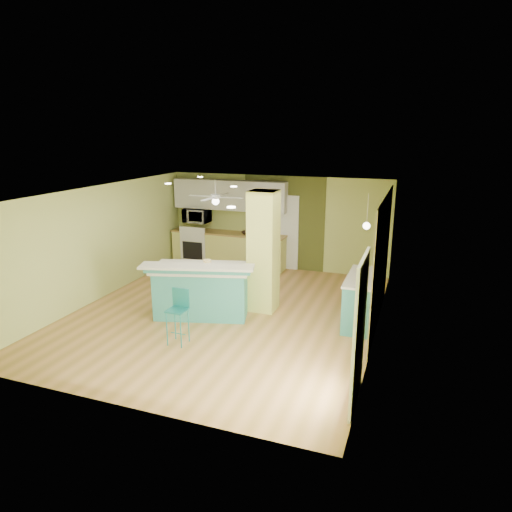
% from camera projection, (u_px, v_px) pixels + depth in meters
% --- Properties ---
extents(floor, '(6.00, 7.00, 0.01)m').
position_uv_depth(floor, '(226.00, 313.00, 9.42)').
color(floor, '#A67A3A').
rests_on(floor, ground).
extents(ceiling, '(6.00, 7.00, 0.01)m').
position_uv_depth(ceiling, '(223.00, 192.00, 8.75)').
color(ceiling, white).
rests_on(ceiling, wall_back).
extents(wall_back, '(6.00, 0.01, 2.50)m').
position_uv_depth(wall_back, '(277.00, 222.00, 12.26)').
color(wall_back, '#BCC86B').
rests_on(wall_back, floor).
extents(wall_front, '(6.00, 0.01, 2.50)m').
position_uv_depth(wall_front, '(116.00, 322.00, 5.91)').
color(wall_front, '#BCC86B').
rests_on(wall_front, floor).
extents(wall_left, '(0.01, 7.00, 2.50)m').
position_uv_depth(wall_left, '(100.00, 243.00, 10.07)').
color(wall_left, '#BCC86B').
rests_on(wall_left, floor).
extents(wall_right, '(0.01, 7.00, 2.50)m').
position_uv_depth(wall_right, '(379.00, 270.00, 8.10)').
color(wall_right, '#BCC86B').
rests_on(wall_right, floor).
extents(wood_panel, '(0.02, 3.40, 2.50)m').
position_uv_depth(wood_panel, '(382.00, 261.00, 8.64)').
color(wood_panel, '#8C7A50').
rests_on(wood_panel, floor).
extents(olive_accent, '(2.20, 0.02, 2.50)m').
position_uv_depth(olive_accent, '(284.00, 223.00, 12.18)').
color(olive_accent, '#4D5221').
rests_on(olive_accent, floor).
extents(interior_door, '(0.82, 0.05, 2.00)m').
position_uv_depth(interior_door, '(284.00, 232.00, 12.22)').
color(interior_door, white).
rests_on(interior_door, floor).
extents(french_door, '(0.04, 1.08, 2.10)m').
position_uv_depth(french_door, '(359.00, 332.00, 6.08)').
color(french_door, white).
rests_on(french_door, floor).
extents(column, '(0.55, 0.55, 2.50)m').
position_uv_depth(column, '(263.00, 252.00, 9.32)').
color(column, '#CED563').
rests_on(column, floor).
extents(kitchen_run, '(3.25, 0.63, 0.94)m').
position_uv_depth(kitchen_run, '(229.00, 249.00, 12.62)').
color(kitchen_run, '#D8DA72').
rests_on(kitchen_run, floor).
extents(stove, '(0.76, 0.66, 1.08)m').
position_uv_depth(stove, '(198.00, 247.00, 12.92)').
color(stove, white).
rests_on(stove, floor).
extents(upper_cabinets, '(3.20, 0.34, 0.80)m').
position_uv_depth(upper_cabinets, '(229.00, 195.00, 12.33)').
color(upper_cabinets, silver).
rests_on(upper_cabinets, wall_back).
extents(microwave, '(0.70, 0.48, 0.39)m').
position_uv_depth(microwave, '(197.00, 216.00, 12.69)').
color(microwave, silver).
rests_on(microwave, wall_back).
extents(ceiling_fan, '(1.41, 1.41, 0.61)m').
position_uv_depth(ceiling_fan, '(216.00, 197.00, 11.03)').
color(ceiling_fan, white).
rests_on(ceiling_fan, ceiling).
extents(pendant_lamp, '(0.14, 0.14, 0.69)m').
position_uv_depth(pendant_lamp, '(367.00, 226.00, 8.72)').
color(pendant_lamp, white).
rests_on(pendant_lamp, ceiling).
extents(wall_decor, '(0.03, 0.90, 0.70)m').
position_uv_depth(wall_decor, '(382.00, 243.00, 8.75)').
color(wall_decor, brown).
rests_on(wall_decor, wood_panel).
extents(peninsula, '(2.29, 1.66, 1.17)m').
position_uv_depth(peninsula, '(202.00, 290.00, 9.21)').
color(peninsula, teal).
rests_on(peninsula, floor).
extents(bar_stool, '(0.33, 0.33, 0.99)m').
position_uv_depth(bar_stool, '(179.00, 307.00, 7.96)').
color(bar_stool, teal).
rests_on(bar_stool, floor).
extents(side_counter, '(0.63, 1.49, 0.96)m').
position_uv_depth(side_counter, '(363.00, 300.00, 8.81)').
color(side_counter, teal).
rests_on(side_counter, floor).
extents(fruit_bowl, '(0.34, 0.34, 0.08)m').
position_uv_depth(fruit_bowl, '(247.00, 233.00, 12.27)').
color(fruit_bowl, '#382617').
rests_on(fruit_bowl, kitchen_run).
extents(canister, '(0.16, 0.16, 0.19)m').
position_uv_depth(canister, '(207.00, 265.00, 8.92)').
color(canister, gold).
rests_on(canister, peninsula).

